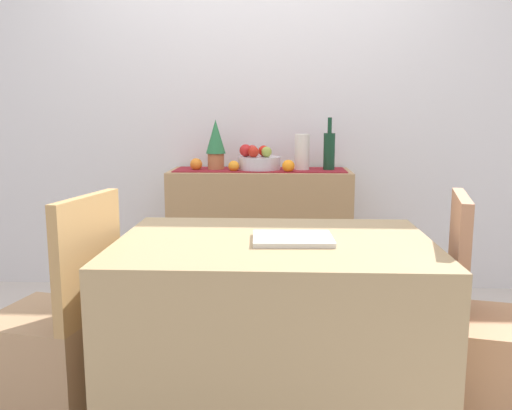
{
  "coord_description": "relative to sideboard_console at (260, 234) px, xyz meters",
  "views": [
    {
      "loc": [
        0.18,
        -2.47,
        1.19
      ],
      "look_at": [
        0.05,
        0.34,
        0.71
      ],
      "focal_mm": 37.88,
      "sensor_mm": 36.0,
      "label": 1
    }
  ],
  "objects": [
    {
      "name": "orange_loose_far",
      "position": [
        0.18,
        -0.11,
        0.45
      ],
      "size": [
        0.08,
        0.08,
        0.08
      ],
      "primitive_type": "sphere",
      "color": "orange",
      "rests_on": "sideboard_console"
    },
    {
      "name": "apple_rear",
      "position": [
        0.02,
        0.02,
        0.54
      ],
      "size": [
        0.07,
        0.07,
        0.07
      ],
      "primitive_type": "sphere",
      "color": "red",
      "rests_on": "fruit_bowl"
    },
    {
      "name": "orange_loose_mid",
      "position": [
        -0.4,
        -0.03,
        0.45
      ],
      "size": [
        0.08,
        0.08,
        0.08
      ],
      "primitive_type": "sphere",
      "color": "orange",
      "rests_on": "sideboard_console"
    },
    {
      "name": "table_runner",
      "position": [
        0.0,
        0.0,
        0.42
      ],
      "size": [
        1.07,
        0.32,
        0.01
      ],
      "primitive_type": "cube",
      "color": "maroon",
      "rests_on": "sideboard_console"
    },
    {
      "name": "orange_loose_near_bowl",
      "position": [
        -0.16,
        -0.09,
        0.45
      ],
      "size": [
        0.07,
        0.07,
        0.07
      ],
      "primitive_type": "sphere",
      "color": "orange",
      "rests_on": "sideboard_console"
    },
    {
      "name": "wine_bottle",
      "position": [
        0.43,
        0.0,
        0.54
      ],
      "size": [
        0.07,
        0.07,
        0.33
      ],
      "color": "#143A24",
      "rests_on": "sideboard_console"
    },
    {
      "name": "sideboard_console",
      "position": [
        0.0,
        0.0,
        0.0
      ],
      "size": [
        1.14,
        0.42,
        0.83
      ],
      "primitive_type": "cube",
      "color": "tan",
      "rests_on": "ground"
    },
    {
      "name": "open_book",
      "position": [
        0.17,
        -1.53,
        0.33
      ],
      "size": [
        0.29,
        0.22,
        0.02
      ],
      "primitive_type": "cube",
      "rotation": [
        0.0,
        0.0,
        0.04
      ],
      "color": "white",
      "rests_on": "dining_table"
    },
    {
      "name": "dining_table",
      "position": [
        0.11,
        -1.51,
        -0.05
      ],
      "size": [
        1.13,
        0.79,
        0.74
      ],
      "primitive_type": "cube",
      "color": "tan",
      "rests_on": "ground"
    },
    {
      "name": "room_wall_rear",
      "position": [
        -0.05,
        0.26,
        0.93
      ],
      "size": [
        6.4,
        0.06,
        2.7
      ],
      "primitive_type": "cube",
      "color": "silver",
      "rests_on": "ground"
    },
    {
      "name": "chair_near_window",
      "position": [
        -0.72,
        -1.51,
        -0.15
      ],
      "size": [
        0.47,
        0.47,
        0.9
      ],
      "color": "#A57E5A",
      "rests_on": "ground"
    },
    {
      "name": "apple_front",
      "position": [
        -0.09,
        -0.01,
        0.54
      ],
      "size": [
        0.08,
        0.08,
        0.08
      ],
      "primitive_type": "sphere",
      "color": "red",
      "rests_on": "fruit_bowl"
    },
    {
      "name": "ceramic_vase",
      "position": [
        0.26,
        0.0,
        0.53
      ],
      "size": [
        0.09,
        0.09,
        0.23
      ],
      "primitive_type": "cylinder",
      "color": "silver",
      "rests_on": "sideboard_console"
    },
    {
      "name": "apple_right",
      "position": [
        0.04,
        -0.04,
        0.53
      ],
      "size": [
        0.07,
        0.07,
        0.07
      ],
      "primitive_type": "sphere",
      "color": "#90A240",
      "rests_on": "fruit_bowl"
    },
    {
      "name": "apple_left",
      "position": [
        -0.04,
        -0.06,
        0.54
      ],
      "size": [
        0.07,
        0.07,
        0.07
      ],
      "primitive_type": "sphere",
      "color": "red",
      "rests_on": "fruit_bowl"
    },
    {
      "name": "potted_plant",
      "position": [
        -0.28,
        0.0,
        0.59
      ],
      "size": [
        0.12,
        0.12,
        0.32
      ],
      "color": "#B16C43",
      "rests_on": "sideboard_console"
    },
    {
      "name": "apple_upper",
      "position": [
        -0.06,
        0.07,
        0.54
      ],
      "size": [
        0.07,
        0.07,
        0.07
      ],
      "primitive_type": "sphere",
      "color": "#BA2E2A",
      "rests_on": "fruit_bowl"
    },
    {
      "name": "fruit_bowl",
      "position": [
        -0.01,
        0.0,
        0.46
      ],
      "size": [
        0.27,
        0.27,
        0.08
      ],
      "primitive_type": "cylinder",
      "color": "silver",
      "rests_on": "table_runner"
    },
    {
      "name": "chair_by_corner",
      "position": [
        0.93,
        -1.5,
        -0.15
      ],
      "size": [
        0.48,
        0.48,
        0.9
      ],
      "color": "#AA7953",
      "rests_on": "ground"
    },
    {
      "name": "ground_plane",
      "position": [
        -0.05,
        -0.92,
        -0.43
      ],
      "size": [
        6.4,
        6.4,
        0.02
      ],
      "primitive_type": "cube",
      "color": "beige",
      "rests_on": "ground"
    }
  ]
}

